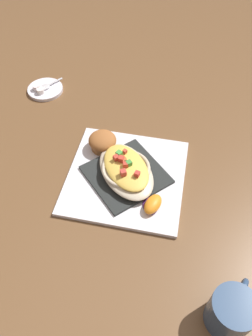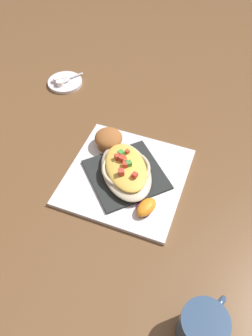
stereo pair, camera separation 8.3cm
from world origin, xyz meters
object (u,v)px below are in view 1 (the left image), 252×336
object	(u,v)px
gratin_dish	(126,169)
creamer_cup_1	(40,91)
muffin	(103,142)
creamer_saucer	(45,89)
orange_garnish	(152,204)
spoon	(46,86)
creamer_cup_0	(37,88)
square_plate	(126,177)
coffee_mug	(230,313)

from	to	relation	value
gratin_dish	creamer_cup_1	world-z (taller)	gratin_dish
muffin	creamer_saucer	world-z (taller)	muffin
gratin_dish	creamer_cup_1	xyz separation A→B (m)	(0.27, 0.34, -0.02)
creamer_saucer	creamer_cup_1	size ratio (longest dim) A/B	4.73
creamer_saucer	creamer_cup_1	xyz separation A→B (m)	(-0.03, 0.00, 0.01)
orange_garnish	spoon	xyz separation A→B (m)	(0.38, 0.41, -0.01)
orange_garnish	creamer_cup_0	distance (m)	0.57
creamer_cup_1	creamer_saucer	bearing A→B (deg)	-9.08
square_plate	orange_garnish	distance (m)	0.12
creamer_cup_0	spoon	bearing A→B (deg)	-57.35
muffin	coffee_mug	bearing A→B (deg)	-137.26
square_plate	coffee_mug	world-z (taller)	coffee_mug
creamer_saucer	spoon	world-z (taller)	spoon
spoon	creamer_cup_0	world-z (taller)	creamer_cup_0
orange_garnish	creamer_saucer	bearing A→B (deg)	48.05
square_plate	gratin_dish	bearing A→B (deg)	86.59
square_plate	creamer_cup_0	world-z (taller)	creamer_cup_0
gratin_dish	orange_garnish	distance (m)	0.12
gratin_dish	orange_garnish	size ratio (longest dim) A/B	3.38
creamer_saucer	gratin_dish	bearing A→B (deg)	-131.29
square_plate	spoon	distance (m)	0.45
gratin_dish	creamer_saucer	size ratio (longest dim) A/B	2.01
square_plate	creamer_cup_1	xyz separation A→B (m)	(0.27, 0.34, 0.01)
muffin	orange_garnish	bearing A→B (deg)	-134.38
coffee_mug	gratin_dish	bearing A→B (deg)	41.87
coffee_mug	creamer_cup_0	size ratio (longest dim) A/B	4.75
coffee_mug	creamer_saucer	size ratio (longest dim) A/B	1.00
creamer_cup_0	creamer_cup_1	xyz separation A→B (m)	(-0.01, -0.02, 0.00)
orange_garnish	creamer_saucer	distance (m)	0.56
gratin_dish	coffee_mug	world-z (taller)	coffee_mug
muffin	orange_garnish	world-z (taller)	muffin
creamer_saucer	creamer_cup_1	distance (m)	0.03
gratin_dish	creamer_cup_0	world-z (taller)	gratin_dish
muffin	creamer_saucer	size ratio (longest dim) A/B	0.66
creamer_saucer	creamer_cup_0	bearing A→B (deg)	119.35
creamer_saucer	square_plate	bearing A→B (deg)	-131.28
muffin	coffee_mug	distance (m)	0.51
spoon	creamer_cup_0	xyz separation A→B (m)	(-0.02, 0.02, 0.00)
muffin	creamer_cup_1	size ratio (longest dim) A/B	3.14
gratin_dish	muffin	distance (m)	0.12
spoon	muffin	bearing A→B (deg)	-130.91
orange_garnish	coffee_mug	xyz separation A→B (m)	(-0.21, -0.18, 0.02)
gratin_dish	muffin	size ratio (longest dim) A/B	3.03
orange_garnish	creamer_cup_1	xyz separation A→B (m)	(0.35, 0.42, -0.00)
muffin	gratin_dish	bearing A→B (deg)	-134.27
muffin	orange_garnish	size ratio (longest dim) A/B	1.11
gratin_dish	creamer_cup_1	size ratio (longest dim) A/B	9.51
creamer_saucer	creamer_cup_0	distance (m)	0.03
square_plate	coffee_mug	xyz separation A→B (m)	(-0.29, -0.26, 0.03)
square_plate	creamer_cup_0	xyz separation A→B (m)	(0.28, 0.36, 0.01)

